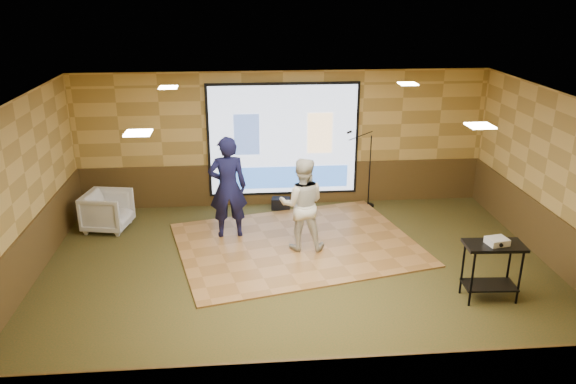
{
  "coord_description": "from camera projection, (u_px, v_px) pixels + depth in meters",
  "views": [
    {
      "loc": [
        -0.93,
        -8.43,
        4.71
      ],
      "look_at": [
        -0.13,
        0.71,
        1.3
      ],
      "focal_mm": 35.0,
      "sensor_mm": 36.0,
      "label": 1
    }
  ],
  "objects": [
    {
      "name": "ground",
      "position": [
        299.0,
        277.0,
        9.59
      ],
      "size": [
        9.0,
        9.0,
        0.0
      ],
      "primitive_type": "plane",
      "color": "#2C3C1B",
      "rests_on": "ground"
    },
    {
      "name": "dance_floor",
      "position": [
        297.0,
        244.0,
        10.78
      ],
      "size": [
        5.05,
        4.27,
        0.03
      ],
      "primitive_type": "cube",
      "rotation": [
        0.0,
        0.0,
        0.23
      ],
      "color": "#A4713C",
      "rests_on": "ground"
    },
    {
      "name": "wainscot_back",
      "position": [
        283.0,
        184.0,
        12.68
      ],
      "size": [
        9.0,
        0.04,
        0.95
      ],
      "primitive_type": "cube",
      "color": "#4C3A19",
      "rests_on": "ground"
    },
    {
      "name": "projector_screen",
      "position": [
        283.0,
        141.0,
        12.29
      ],
      "size": [
        3.32,
        0.06,
        2.52
      ],
      "color": "black",
      "rests_on": "room_shell"
    },
    {
      "name": "downlight_nw",
      "position": [
        168.0,
        87.0,
        10.06
      ],
      "size": [
        0.32,
        0.32,
        0.02
      ],
      "primitive_type": "cube",
      "color": "beige",
      "rests_on": "room_shell"
    },
    {
      "name": "av_table",
      "position": [
        492.0,
        261.0,
        8.73
      ],
      "size": [
        0.91,
        0.48,
        0.95
      ],
      "rotation": [
        0.0,
        0.0,
        -0.06
      ],
      "color": "black",
      "rests_on": "ground"
    },
    {
      "name": "downlight_ne",
      "position": [
        408.0,
        84.0,
        10.42
      ],
      "size": [
        0.32,
        0.32,
        0.02
      ],
      "primitive_type": "cube",
      "color": "beige",
      "rests_on": "room_shell"
    },
    {
      "name": "projector",
      "position": [
        497.0,
        241.0,
        8.6
      ],
      "size": [
        0.35,
        0.31,
        0.1
      ],
      "primitive_type": "cube",
      "rotation": [
        0.0,
        0.0,
        0.18
      ],
      "color": "silver",
      "rests_on": "av_table"
    },
    {
      "name": "downlight_se",
      "position": [
        480.0,
        126.0,
        7.33
      ],
      "size": [
        0.32,
        0.32,
        0.02
      ],
      "primitive_type": "cube",
      "color": "beige",
      "rests_on": "room_shell"
    },
    {
      "name": "duffel_bag",
      "position": [
        281.0,
        204.0,
        12.48
      ],
      "size": [
        0.44,
        0.33,
        0.25
      ],
      "primitive_type": "cube",
      "rotation": [
        0.0,
        0.0,
        -0.16
      ],
      "color": "black",
      "rests_on": "ground"
    },
    {
      "name": "wainscot_left",
      "position": [
        24.0,
        263.0,
        9.06
      ],
      "size": [
        0.04,
        7.0,
        0.95
      ],
      "primitive_type": "cube",
      "color": "#4C3A19",
      "rests_on": "ground"
    },
    {
      "name": "mic_stand",
      "position": [
        366.0,
        185.0,
        12.53
      ],
      "size": [
        0.69,
        0.28,
        1.76
      ],
      "rotation": [
        0.0,
        0.0,
        0.34
      ],
      "color": "black",
      "rests_on": "ground"
    },
    {
      "name": "room_shell",
      "position": [
        300.0,
        160.0,
        8.86
      ],
      "size": [
        9.04,
        7.04,
        3.02
      ],
      "color": "tan",
      "rests_on": "ground"
    },
    {
      "name": "wainscot_right",
      "position": [
        554.0,
        242.0,
        9.79
      ],
      "size": [
        0.04,
        7.0,
        0.95
      ],
      "primitive_type": "cube",
      "color": "#4C3A19",
      "rests_on": "ground"
    },
    {
      "name": "downlight_sw",
      "position": [
        138.0,
        133.0,
        6.98
      ],
      "size": [
        0.32,
        0.32,
        0.02
      ],
      "primitive_type": "cube",
      "color": "beige",
      "rests_on": "room_shell"
    },
    {
      "name": "banquet_chair",
      "position": [
        107.0,
        211.0,
        11.36
      ],
      "size": [
        1.01,
        0.99,
        0.79
      ],
      "primitive_type": "imported",
      "rotation": [
        0.0,
        0.0,
        1.38
      ],
      "color": "gray",
      "rests_on": "ground"
    },
    {
      "name": "player_right",
      "position": [
        302.0,
        204.0,
        10.31
      ],
      "size": [
        0.92,
        0.75,
        1.76
      ],
      "primitive_type": "imported",
      "rotation": [
        0.0,
        0.0,
        3.04
      ],
      "color": "silver",
      "rests_on": "dance_floor"
    },
    {
      "name": "player_left",
      "position": [
        228.0,
        187.0,
        10.79
      ],
      "size": [
        0.77,
        0.54,
        2.02
      ],
      "primitive_type": "imported",
      "rotation": [
        0.0,
        0.0,
        3.22
      ],
      "color": "#13143B",
      "rests_on": "dance_floor"
    }
  ]
}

